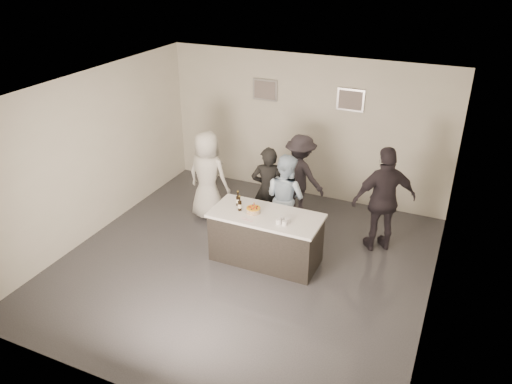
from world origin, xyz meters
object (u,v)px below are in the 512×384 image
cake (253,211)px  beer_bottle_b (240,203)px  person_main_blue (285,197)px  bar_counter (266,238)px  person_guest_left (208,176)px  person_guest_right (384,200)px  person_main_black (268,190)px  person_guest_back (300,175)px  beer_bottle_a (238,198)px

cake → beer_bottle_b: 0.26m
person_main_blue → bar_counter: bearing=110.4°
person_guest_left → person_guest_right: bearing=-171.1°
person_guest_right → cake: bearing=-0.1°
person_main_blue → person_main_black: bearing=5.6°
person_guest_back → person_main_black: bearing=87.4°
beer_bottle_a → person_guest_back: bearing=74.1°
cake → person_guest_back: size_ratio=0.14×
cake → person_guest_left: person_guest_left is taller
person_main_black → person_main_blue: (0.39, -0.11, -0.02)m
person_main_blue → person_guest_back: person_guest_back is taller
beer_bottle_a → cake: bearing=-20.4°
beer_bottle_a → person_guest_left: (-1.07, 0.86, -0.14)m
person_main_blue → person_guest_back: size_ratio=1.00×
person_main_black → person_guest_left: size_ratio=0.94×
cake → person_guest_right: size_ratio=0.12×
beer_bottle_a → bar_counter: bearing=-10.2°
beer_bottle_b → person_guest_back: (0.40, 1.90, -0.20)m
person_main_black → person_main_blue: size_ratio=1.02×
beer_bottle_a → person_guest_right: size_ratio=0.13×
bar_counter → person_main_blue: bearing=89.0°
person_guest_back → person_guest_right: bearing=176.2°
bar_counter → beer_bottle_a: (-0.57, 0.10, 0.58)m
person_guest_back → beer_bottle_a: bearing=90.6°
cake → person_guest_right: (1.91, 1.23, 0.03)m
person_main_blue → person_guest_right: person_guest_right is taller
person_guest_back → bar_counter: bearing=108.5°
person_main_blue → beer_bottle_a: bearing=73.7°
person_guest_left → person_guest_back: size_ratio=1.08×
person_main_black → person_main_blue: bearing=142.0°
person_main_blue → person_guest_back: (-0.08, 1.00, 0.00)m
beer_bottle_b → person_main_black: 1.03m
cake → beer_bottle_a: (-0.35, 0.13, 0.09)m
person_main_blue → beer_bottle_b: bearing=83.6°
person_guest_left → person_guest_right: size_ratio=0.92×
beer_bottle_b → person_guest_left: (-1.18, 1.01, -0.14)m
person_main_black → person_main_blue: person_main_black is taller
bar_counter → person_main_black: bearing=111.2°
beer_bottle_b → person_guest_right: person_guest_right is taller
beer_bottle_a → person_guest_right: (2.26, 1.10, -0.07)m
beer_bottle_a → person_guest_left: 1.38m
bar_counter → person_guest_left: (-1.64, 0.96, 0.44)m
person_guest_right → person_main_blue: bearing=-21.0°
person_main_black → person_guest_right: size_ratio=0.87×
cake → person_guest_left: (-1.42, 0.99, -0.05)m
bar_counter → person_guest_left: size_ratio=1.04×
cake → person_guest_left: bearing=145.2°
cake → person_main_black: (-0.15, 0.99, -0.10)m
person_guest_left → person_guest_back: bearing=-145.6°
beer_bottle_b → person_main_blue: bearing=62.2°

